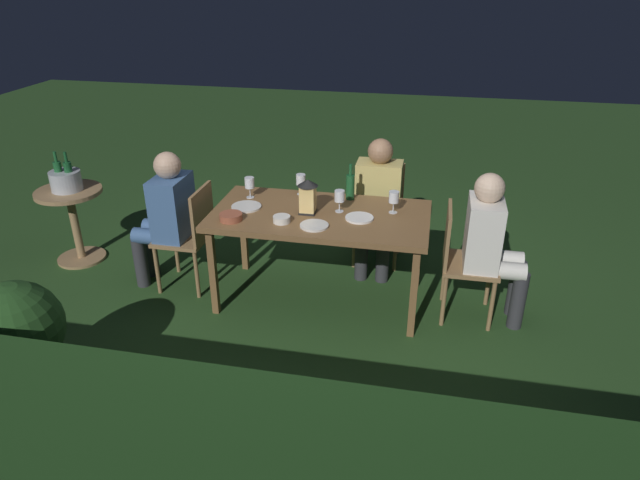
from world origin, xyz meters
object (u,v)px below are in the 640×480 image
wine_glass_d (301,181)px  plate_a (246,207)px  wine_glass_a (394,198)px  ice_bucket (65,179)px  person_in_cream (491,242)px  chair_side_left_a (379,208)px  chair_head_near (461,258)px  side_table (73,214)px  bowl_olives (282,219)px  bowl_bread (231,217)px  green_bottle_on_table (350,186)px  dining_table (320,220)px  person_in_blue (166,213)px  person_in_mustard (377,200)px  lantern_centerpiece (308,194)px  plate_b (314,226)px  potted_plant_by_hedge (17,336)px  wine_glass_c (340,197)px  wine_glass_b (250,184)px  chair_head_far (191,233)px  plate_c (359,218)px

wine_glass_d → plate_a: wine_glass_d is taller
wine_glass_a → ice_bucket: 2.81m
person_in_cream → chair_side_left_a: 1.22m
chair_head_near → side_table: (3.34, -0.22, -0.04)m
bowl_olives → bowl_bread: bowl_bread is taller
green_bottle_on_table → ice_bucket: bearing=2.4°
plate_a → wine_glass_a: bearing=-173.3°
dining_table → person_in_blue: person_in_blue is taller
person_in_mustard → green_bottle_on_table: (0.19, 0.30, 0.22)m
lantern_centerpiece → bowl_olives: size_ratio=2.10×
plate_b → chair_side_left_a: bearing=-108.7°
person_in_mustard → person_in_blue: (1.63, 0.62, 0.00)m
chair_head_near → person_in_blue: size_ratio=0.76×
side_table → person_in_blue: bearing=167.7°
person_in_blue → potted_plant_by_hedge: (0.22, 1.53, -0.15)m
dining_table → person_in_cream: bearing=180.0°
wine_glass_c → wine_glass_d: size_ratio=1.00×
plate_b → wine_glass_a: bearing=-145.5°
plate_b → wine_glass_b: bearing=-35.2°
chair_head_near → wine_glass_d: (1.29, -0.35, 0.38)m
wine_glass_c → potted_plant_by_hedge: 2.30m
person_in_blue → lantern_centerpiece: 1.20m
person_in_cream → dining_table: bearing=-0.0°
wine_glass_c → lantern_centerpiece: bearing=17.2°
wine_glass_a → person_in_mustard: bearing=-71.4°
wine_glass_a → side_table: (2.81, -0.10, -0.42)m
chair_head_near → chair_head_far: 2.13m
person_in_cream → lantern_centerpiece: size_ratio=4.34×
person_in_mustard → wine_glass_d: 0.70m
chair_side_left_a → chair_head_far: 1.65m
wine_glass_c → plate_c: wine_glass_c is taller
dining_table → person_in_blue: (1.26, 0.00, -0.05)m
side_table → potted_plant_by_hedge: bearing=114.3°
chair_side_left_a → bowl_olives: bearing=59.7°
chair_head_far → plate_c: (-1.37, 0.04, 0.27)m
side_table → wine_glass_c: bearing=176.2°
green_bottle_on_table → chair_head_near: bearing=159.9°
wine_glass_b → plate_c: size_ratio=0.81×
person_in_mustard → bowl_olives: (0.61, 0.84, 0.14)m
ice_bucket → chair_side_left_a: bearing=-167.2°
dining_table → wine_glass_c: bearing=-156.0°
wine_glass_d → plate_b: bearing=111.9°
wine_glass_c → bowl_bread: 0.82m
potted_plant_by_hedge → lantern_centerpiece: bearing=-132.5°
green_bottle_on_table → side_table: bearing=2.4°
person_in_cream → person_in_mustard: bearing=-35.0°
bowl_bread → chair_head_near: bearing=-171.4°
plate_a → plate_c: bearing=177.7°
green_bottle_on_table → plate_c: (-0.13, 0.37, -0.10)m
wine_glass_c → wine_glass_d: bearing=-38.1°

